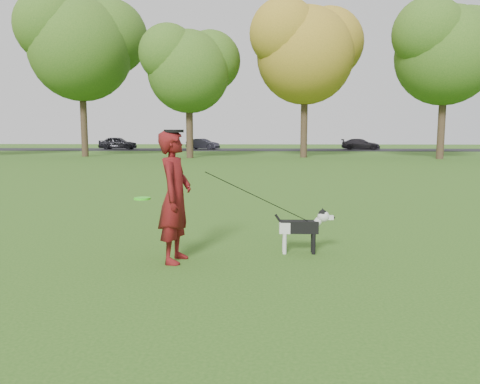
{
  "coord_description": "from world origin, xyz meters",
  "views": [
    {
      "loc": [
        0.89,
        -7.04,
        1.86
      ],
      "look_at": [
        0.59,
        -0.08,
        0.95
      ],
      "focal_mm": 35.0,
      "sensor_mm": 36.0,
      "label": 1
    }
  ],
  "objects_px": {
    "car_mid": "(203,144)",
    "car_right": "(361,144)",
    "car_left": "(118,143)",
    "dog": "(304,226)",
    "man": "(175,197)"
  },
  "relations": [
    {
      "from": "man",
      "to": "dog",
      "type": "bearing_deg",
      "value": -66.56
    },
    {
      "from": "car_left",
      "to": "car_right",
      "type": "height_order",
      "value": "car_left"
    },
    {
      "from": "man",
      "to": "car_left",
      "type": "xyz_separation_m",
      "value": [
        -13.2,
        40.55,
        -0.27
      ]
    },
    {
      "from": "car_mid",
      "to": "car_right",
      "type": "distance_m",
      "value": 15.74
    },
    {
      "from": "car_mid",
      "to": "car_left",
      "type": "bearing_deg",
      "value": 108.7
    },
    {
      "from": "car_right",
      "to": "car_mid",
      "type": "bearing_deg",
      "value": 96.69
    },
    {
      "from": "car_right",
      "to": "car_left",
      "type": "bearing_deg",
      "value": 96.69
    },
    {
      "from": "car_right",
      "to": "man",
      "type": "bearing_deg",
      "value": 171.26
    },
    {
      "from": "car_left",
      "to": "car_right",
      "type": "xyz_separation_m",
      "value": [
        24.39,
        0.0,
        -0.1
      ]
    },
    {
      "from": "car_left",
      "to": "man",
      "type": "bearing_deg",
      "value": -162.37
    },
    {
      "from": "car_mid",
      "to": "car_right",
      "type": "xyz_separation_m",
      "value": [
        15.74,
        0.0,
        0.0
      ]
    },
    {
      "from": "man",
      "to": "car_mid",
      "type": "xyz_separation_m",
      "value": [
        -4.55,
        40.55,
        -0.37
      ]
    },
    {
      "from": "dog",
      "to": "car_mid",
      "type": "height_order",
      "value": "car_mid"
    },
    {
      "from": "car_mid",
      "to": "dog",
      "type": "bearing_deg",
      "value": -152.19
    },
    {
      "from": "man",
      "to": "car_mid",
      "type": "bearing_deg",
      "value": 13.84
    }
  ]
}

